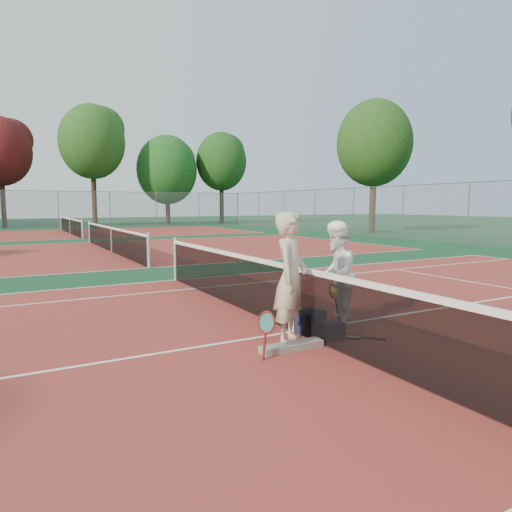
# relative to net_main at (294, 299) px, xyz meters

# --- Properties ---
(ground) EXTENTS (130.00, 130.00, 0.00)m
(ground) POSITION_rel_net_main_xyz_m (0.00, 0.00, -0.51)
(ground) COLOR #0F391F
(ground) RESTS_ON ground
(court_main) EXTENTS (23.77, 10.97, 0.01)m
(court_main) POSITION_rel_net_main_xyz_m (0.00, 0.00, -0.51)
(court_main) COLOR maroon
(court_main) RESTS_ON ground
(court_far_a) EXTENTS (23.77, 10.97, 0.01)m
(court_far_a) POSITION_rel_net_main_xyz_m (0.00, 13.50, -0.51)
(court_far_a) COLOR maroon
(court_far_a) RESTS_ON ground
(court_far_b) EXTENTS (23.77, 10.97, 0.01)m
(court_far_b) POSITION_rel_net_main_xyz_m (0.00, 27.00, -0.51)
(court_far_b) COLOR maroon
(court_far_b) RESTS_ON ground
(net_main) EXTENTS (0.10, 10.98, 1.02)m
(net_main) POSITION_rel_net_main_xyz_m (0.00, 0.00, 0.00)
(net_main) COLOR black
(net_main) RESTS_ON ground
(net_far_a) EXTENTS (0.10, 10.98, 1.02)m
(net_far_a) POSITION_rel_net_main_xyz_m (0.00, 13.50, 0.00)
(net_far_a) COLOR black
(net_far_a) RESTS_ON ground
(net_far_b) EXTENTS (0.10, 10.98, 1.02)m
(net_far_b) POSITION_rel_net_main_xyz_m (0.00, 27.00, 0.00)
(net_far_b) COLOR black
(net_far_b) RESTS_ON ground
(fence_back) EXTENTS (32.00, 0.06, 3.00)m
(fence_back) POSITION_rel_net_main_xyz_m (0.00, 34.00, 0.99)
(fence_back) COLOR slate
(fence_back) RESTS_ON ground
(fence_right) EXTENTS (0.06, 54.50, 3.00)m
(fence_right) POSITION_rel_net_main_xyz_m (16.00, 6.75, 0.99)
(fence_right) COLOR slate
(fence_right) RESTS_ON ground
(player_a) EXTENTS (0.79, 0.78, 1.84)m
(player_a) POSITION_rel_net_main_xyz_m (-0.35, -0.43, 0.41)
(player_a) COLOR #C5B699
(player_a) RESTS_ON ground
(player_b) EXTENTS (0.99, 0.98, 1.62)m
(player_b) POSITION_rel_net_main_xyz_m (0.91, 0.14, 0.30)
(player_b) COLOR white
(player_b) RESTS_ON ground
(racket_red) EXTENTS (0.28, 0.31, 0.59)m
(racket_red) POSITION_rel_net_main_xyz_m (-0.97, -0.83, -0.21)
(racket_red) COLOR maroon
(racket_red) RESTS_ON ground
(racket_black_held) EXTENTS (0.21, 0.29, 0.59)m
(racket_black_held) POSITION_rel_net_main_xyz_m (1.04, 0.35, -0.22)
(racket_black_held) COLOR black
(racket_black_held) RESTS_ON ground
(racket_spare) EXTENTS (0.60, 0.63, 0.03)m
(racket_spare) POSITION_rel_net_main_xyz_m (0.58, -0.67, -0.49)
(racket_spare) COLOR black
(racket_spare) RESTS_ON ground
(sports_bag_navy) EXTENTS (0.50, 0.42, 0.34)m
(sports_bag_navy) POSITION_rel_net_main_xyz_m (0.20, -0.16, -0.34)
(sports_bag_navy) COLOR black
(sports_bag_navy) RESTS_ON ground
(sports_bag_purple) EXTENTS (0.37, 0.31, 0.25)m
(sports_bag_purple) POSITION_rel_net_main_xyz_m (0.27, -0.60, -0.38)
(sports_bag_purple) COLOR black
(sports_bag_purple) RESTS_ON ground
(net_cover_canvas) EXTENTS (0.91, 0.22, 0.10)m
(net_cover_canvas) POSITION_rel_net_main_xyz_m (-0.51, -0.71, -0.46)
(net_cover_canvas) COLOR slate
(net_cover_canvas) RESTS_ON ground
(water_bottle) EXTENTS (0.09, 0.09, 0.30)m
(water_bottle) POSITION_rel_net_main_xyz_m (0.65, -0.40, -0.36)
(water_bottle) COLOR silver
(water_bottle) RESTS_ON ground
(tree_back_maroon) EXTENTS (4.95, 4.95, 9.16)m
(tree_back_maroon) POSITION_rel_net_main_xyz_m (-3.84, 38.13, 5.77)
(tree_back_maroon) COLOR #382314
(tree_back_maroon) RESTS_ON ground
(tree_back_3) EXTENTS (5.67, 5.67, 10.69)m
(tree_back_3) POSITION_rel_net_main_xyz_m (3.30, 37.18, 6.89)
(tree_back_3) COLOR #382314
(tree_back_3) RESTS_ON ground
(tree_back_4) EXTENTS (5.73, 5.73, 8.53)m
(tree_back_4) POSITION_rel_net_main_xyz_m (10.09, 37.26, 4.71)
(tree_back_4) COLOR #382314
(tree_back_4) RESTS_ON ground
(tree_back_5) EXTENTS (5.04, 5.04, 9.11)m
(tree_back_5) POSITION_rel_net_main_xyz_m (15.52, 36.64, 5.68)
(tree_back_5) COLOR #382314
(tree_back_5) RESTS_ON ground
(tree_right_1) EXTENTS (5.10, 5.10, 9.01)m
(tree_right_1) POSITION_rel_net_main_xyz_m (18.53, 18.19, 5.55)
(tree_right_1) COLOR #382314
(tree_right_1) RESTS_ON ground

